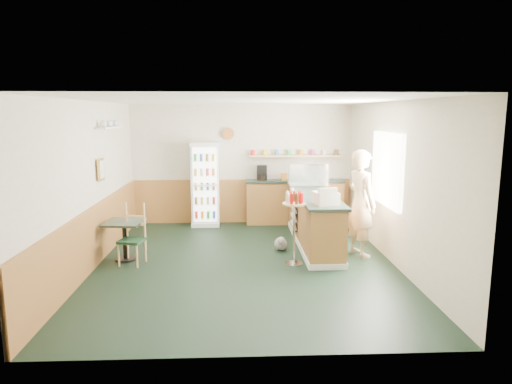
{
  "coord_description": "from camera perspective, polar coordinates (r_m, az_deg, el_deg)",
  "views": [
    {
      "loc": [
        -0.13,
        -7.38,
        2.5
      ],
      "look_at": [
        0.22,
        0.6,
        1.12
      ],
      "focal_mm": 32.0,
      "sensor_mm": 36.0,
      "label": 1
    }
  ],
  "objects": [
    {
      "name": "condiment_stand",
      "position": [
        7.55,
        4.79,
        -3.0
      ],
      "size": [
        0.39,
        0.39,
        1.22
      ],
      "rotation": [
        0.0,
        0.0,
        0.01
      ],
      "color": "silver",
      "rests_on": "ground"
    },
    {
      "name": "dog_doorstop",
      "position": [
        8.47,
        3.12,
        -6.43
      ],
      "size": [
        0.24,
        0.31,
        0.29
      ],
      "rotation": [
        0.0,
        0.0,
        0.01
      ],
      "color": "gray",
      "rests_on": "ground"
    },
    {
      "name": "drinks_fridge",
      "position": [
        10.27,
        -6.35,
        0.98
      ],
      "size": [
        0.62,
        0.53,
        1.87
      ],
      "color": "white",
      "rests_on": "ground"
    },
    {
      "name": "shopkeeper",
      "position": [
        8.19,
        12.97,
        -1.4
      ],
      "size": [
        0.65,
        0.75,
        1.89
      ],
      "primitive_type": "imported",
      "rotation": [
        0.0,
        0.0,
        1.93
      ],
      "color": "tan",
      "rests_on": "ground"
    },
    {
      "name": "room_envelope",
      "position": [
        8.18,
        -3.19,
        2.93
      ],
      "size": [
        5.04,
        6.02,
        2.72
      ],
      "color": "beige",
      "rests_on": "ground"
    },
    {
      "name": "cafe_table",
      "position": [
        8.15,
        -16.13,
        -4.95
      ],
      "size": [
        0.68,
        0.68,
        0.68
      ],
      "rotation": [
        0.0,
        0.0,
        -0.1
      ],
      "color": "black",
      "rests_on": "ground"
    },
    {
      "name": "ground",
      "position": [
        7.8,
        -1.45,
        -8.9
      ],
      "size": [
        6.0,
        6.0,
        0.0
      ],
      "primitive_type": "plane",
      "color": "black",
      "rests_on": "ground"
    },
    {
      "name": "newspaper_rack",
      "position": [
        8.96,
        4.74,
        -2.22
      ],
      "size": [
        0.09,
        0.4,
        0.81
      ],
      "color": "black",
      "rests_on": "ground"
    },
    {
      "name": "cash_register",
      "position": [
        7.64,
        8.69,
        -0.76
      ],
      "size": [
        0.43,
        0.44,
        0.21
      ],
      "primitive_type": "cube",
      "rotation": [
        0.0,
        0.0,
        0.21
      ],
      "color": "beige",
      "rests_on": "service_counter"
    },
    {
      "name": "back_counter",
      "position": [
        10.46,
        4.78,
        -0.99
      ],
      "size": [
        2.24,
        0.42,
        1.69
      ],
      "color": "olive",
      "rests_on": "ground"
    },
    {
      "name": "service_counter",
      "position": [
        8.83,
        7.22,
        -3.63
      ],
      "size": [
        0.68,
        3.01,
        1.01
      ],
      "color": "olive",
      "rests_on": "ground"
    },
    {
      "name": "cafe_chair",
      "position": [
        7.96,
        -15.18,
        -4.85
      ],
      "size": [
        0.46,
        0.46,
        1.02
      ],
      "rotation": [
        0.0,
        0.0,
        -0.24
      ],
      "color": "#15311C",
      "rests_on": "ground"
    },
    {
      "name": "display_case",
      "position": [
        9.41,
        6.56,
        2.03
      ],
      "size": [
        0.81,
        0.42,
        0.46
      ],
      "color": "silver",
      "rests_on": "service_counter"
    }
  ]
}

